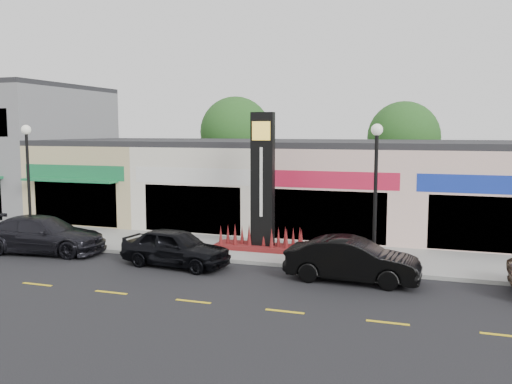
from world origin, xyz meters
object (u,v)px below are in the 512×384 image
Objects in this scene: pylon_sign at (263,202)px; car_dark_sedan at (43,235)px; lamp_east_near at (376,181)px; car_black_sedan at (176,247)px; lamp_west_near at (28,171)px; car_black_conv at (352,260)px.

car_dark_sedan is at bearing -161.68° from pylon_sign.
lamp_east_near is 1.23× the size of car_black_sedan.
lamp_east_near is 8.20m from car_black_sedan.
pylon_sign is at bearing 8.77° from lamp_west_near.
car_black_sedan is 0.94× the size of car_black_conv.
car_black_conv is (6.99, 0.03, 0.02)m from car_black_sedan.
pylon_sign is 1.27× the size of car_black_conv.
lamp_west_near is at bearing 46.37° from car_dark_sedan.
car_dark_sedan is (-14.18, -1.34, -2.67)m from lamp_east_near.
car_black_conv is (15.42, -1.60, -2.70)m from lamp_west_near.
car_black_sedan is at bearing 92.13° from car_black_conv.
pylon_sign is 5.72m from car_black_conv.
lamp_west_near is at bearing -171.23° from pylon_sign.
car_black_conv is (4.42, -3.30, -1.50)m from pylon_sign.
pylon_sign is at bearing -31.14° from car_black_sedan.
lamp_east_near is at bearing -91.93° from car_dark_sedan.
car_black_sedan is at bearing -99.83° from car_dark_sedan.
car_dark_sedan is at bearing 94.00° from car_black_sedan.
car_dark_sedan is 1.18× the size of car_black_conv.
lamp_west_near reaches higher than car_dark_sedan.
car_black_sedan is at bearing -127.64° from pylon_sign.
lamp_east_near is (16.00, 0.00, 0.00)m from lamp_west_near.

